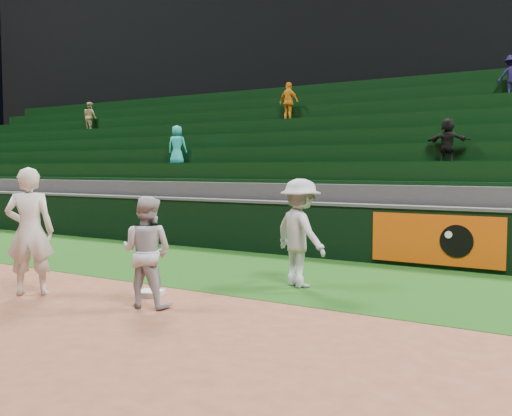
{
  "coord_description": "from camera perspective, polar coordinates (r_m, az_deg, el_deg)",
  "views": [
    {
      "loc": [
        5.83,
        -6.44,
        2.02
      ],
      "look_at": [
        0.46,
        2.3,
        1.3
      ],
      "focal_mm": 40.0,
      "sensor_mm": 36.0,
      "label": 1
    }
  ],
  "objects": [
    {
      "name": "ground",
      "position": [
        8.92,
        -10.46,
        -9.14
      ],
      "size": [
        70.0,
        70.0,
        0.0
      ],
      "primitive_type": "plane",
      "color": "brown",
      "rests_on": "ground"
    },
    {
      "name": "stadium_seating",
      "position": [
        16.48,
        10.82,
        2.83
      ],
      "size": [
        36.0,
        5.95,
        5.01
      ],
      "color": "#333335",
      "rests_on": "ground"
    },
    {
      "name": "baserunner",
      "position": [
        8.43,
        -10.87,
        -4.32
      ],
      "size": [
        0.9,
        0.77,
        1.62
      ],
      "primitive_type": "imported",
      "rotation": [
        0.0,
        0.0,
        3.36
      ],
      "color": "#ADAFB8",
      "rests_on": "ground"
    },
    {
      "name": "foul_grass",
      "position": [
        11.28,
        -0.15,
        -6.28
      ],
      "size": [
        36.0,
        4.2,
        0.01
      ],
      "primitive_type": "cube",
      "color": "#12370D",
      "rests_on": "ground"
    },
    {
      "name": "first_base",
      "position": [
        9.27,
        -10.48,
        -8.38
      ],
      "size": [
        0.46,
        0.46,
        0.08
      ],
      "primitive_type": "cube",
      "rotation": [
        0.0,
        0.0,
        0.34
      ],
      "color": "silver",
      "rests_on": "ground"
    },
    {
      "name": "base_coach",
      "position": [
        9.68,
        4.44,
        -2.5
      ],
      "size": [
        1.36,
        1.14,
        1.83
      ],
      "primitive_type": "imported",
      "rotation": [
        0.0,
        0.0,
        2.68
      ],
      "color": "#A8AAB6",
      "rests_on": "foul_grass"
    },
    {
      "name": "upper_deck",
      "position": [
        24.91,
        18.06,
        13.0
      ],
      "size": [
        40.0,
        12.0,
        12.0
      ],
      "primitive_type": "cube",
      "color": "black",
      "rests_on": "ground"
    },
    {
      "name": "field_wall",
      "position": [
        13.08,
        5.01,
        -2.09
      ],
      "size": [
        36.0,
        0.45,
        1.25
      ],
      "color": "black",
      "rests_on": "ground"
    },
    {
      "name": "first_baseman",
      "position": [
        9.74,
        -21.7,
        -2.18
      ],
      "size": [
        0.88,
        0.85,
        2.04
      ],
      "primitive_type": "imported",
      "rotation": [
        0.0,
        0.0,
        3.83
      ],
      "color": "silver",
      "rests_on": "ground"
    }
  ]
}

